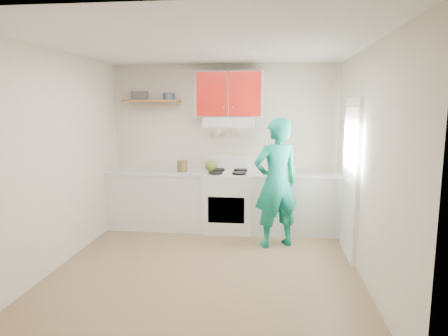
# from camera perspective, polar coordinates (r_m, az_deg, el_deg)

# --- Properties ---
(floor) EXTENTS (3.80, 3.80, 0.00)m
(floor) POSITION_cam_1_polar(r_m,az_deg,el_deg) (4.93, -2.54, -14.31)
(floor) COLOR brown
(floor) RESTS_ON ground
(ceiling) EXTENTS (3.60, 3.80, 0.04)m
(ceiling) POSITION_cam_1_polar(r_m,az_deg,el_deg) (4.58, -2.78, 17.16)
(ceiling) COLOR white
(ceiling) RESTS_ON floor
(back_wall) EXTENTS (3.60, 0.04, 2.60)m
(back_wall) POSITION_cam_1_polar(r_m,az_deg,el_deg) (6.44, 0.05, 3.19)
(back_wall) COLOR beige
(back_wall) RESTS_ON floor
(front_wall) EXTENTS (3.60, 0.04, 2.60)m
(front_wall) POSITION_cam_1_polar(r_m,az_deg,el_deg) (2.75, -9.02, -4.71)
(front_wall) COLOR beige
(front_wall) RESTS_ON floor
(left_wall) EXTENTS (0.04, 3.80, 2.60)m
(left_wall) POSITION_cam_1_polar(r_m,az_deg,el_deg) (5.18, -22.73, 1.09)
(left_wall) COLOR beige
(left_wall) RESTS_ON floor
(right_wall) EXTENTS (0.04, 3.80, 2.60)m
(right_wall) POSITION_cam_1_polar(r_m,az_deg,el_deg) (4.64, 19.85, 0.43)
(right_wall) COLOR beige
(right_wall) RESTS_ON floor
(door) EXTENTS (0.05, 0.85, 2.05)m
(door) POSITION_cam_1_polar(r_m,az_deg,el_deg) (5.36, 17.74, -1.38)
(door) COLOR white
(door) RESTS_ON floor
(door_glass) EXTENTS (0.01, 0.55, 0.95)m
(door_glass) POSITION_cam_1_polar(r_m,az_deg,el_deg) (5.29, 17.67, 3.15)
(door_glass) COLOR white
(door_glass) RESTS_ON door
(counter_left) EXTENTS (1.52, 0.60, 0.90)m
(counter_left) POSITION_cam_1_polar(r_m,az_deg,el_deg) (6.50, -9.44, -4.50)
(counter_left) COLOR silver
(counter_left) RESTS_ON floor
(counter_right) EXTENTS (1.32, 0.60, 0.90)m
(counter_right) POSITION_cam_1_polar(r_m,az_deg,el_deg) (6.27, 10.18, -5.02)
(counter_right) COLOR silver
(counter_right) RESTS_ON floor
(stove) EXTENTS (0.76, 0.65, 0.92)m
(stove) POSITION_cam_1_polar(r_m,az_deg,el_deg) (6.26, 0.62, -4.80)
(stove) COLOR white
(stove) RESTS_ON floor
(range_hood) EXTENTS (0.76, 0.44, 0.15)m
(range_hood) POSITION_cam_1_polar(r_m,az_deg,el_deg) (6.19, 0.74, 6.62)
(range_hood) COLOR silver
(range_hood) RESTS_ON back_wall
(upper_cabinets) EXTENTS (1.02, 0.33, 0.70)m
(upper_cabinets) POSITION_cam_1_polar(r_m,az_deg,el_deg) (6.24, 0.80, 10.54)
(upper_cabinets) COLOR #B3170F
(upper_cabinets) RESTS_ON back_wall
(shelf) EXTENTS (0.90, 0.30, 0.04)m
(shelf) POSITION_cam_1_polar(r_m,az_deg,el_deg) (6.50, -10.37, 9.45)
(shelf) COLOR brown
(shelf) RESTS_ON back_wall
(books) EXTENTS (0.30, 0.25, 0.14)m
(books) POSITION_cam_1_polar(r_m,az_deg,el_deg) (6.58, -12.03, 10.14)
(books) COLOR #423A3C
(books) RESTS_ON shelf
(tin) EXTENTS (0.24, 0.24, 0.11)m
(tin) POSITION_cam_1_polar(r_m,az_deg,el_deg) (6.44, -7.93, 10.16)
(tin) COLOR #333D4C
(tin) RESTS_ON shelf
(kettle) EXTENTS (0.25, 0.25, 0.16)m
(kettle) POSITION_cam_1_polar(r_m,az_deg,el_deg) (6.30, -1.87, 0.31)
(kettle) COLOR #526C1E
(kettle) RESTS_ON stove
(crock) EXTENTS (0.21, 0.21, 0.19)m
(crock) POSITION_cam_1_polar(r_m,az_deg,el_deg) (6.24, -6.02, 0.14)
(crock) COLOR brown
(crock) RESTS_ON counter_left
(cutting_board) EXTENTS (0.32, 0.27, 0.02)m
(cutting_board) POSITION_cam_1_polar(r_m,az_deg,el_deg) (6.18, 9.90, -0.85)
(cutting_board) COLOR olive
(cutting_board) RESTS_ON counter_right
(silicone_mat) EXTENTS (0.32, 0.28, 0.01)m
(silicone_mat) POSITION_cam_1_polar(r_m,az_deg,el_deg) (6.15, 14.24, -1.09)
(silicone_mat) COLOR #B31214
(silicone_mat) RESTS_ON counter_right
(person) EXTENTS (0.77, 0.66, 1.79)m
(person) POSITION_cam_1_polar(r_m,az_deg,el_deg) (5.49, 7.51, -2.17)
(person) COLOR #0E836A
(person) RESTS_ON floor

